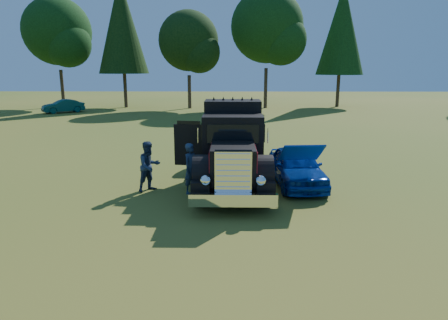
% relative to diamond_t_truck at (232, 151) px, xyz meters
% --- Properties ---
extents(ground, '(120.00, 120.00, 0.00)m').
position_rel_diamond_t_truck_xyz_m(ground, '(-0.37, -1.29, -1.28)').
color(ground, '#3D5B1A').
rests_on(ground, ground).
extents(treeline, '(72.10, 24.04, 13.84)m').
position_rel_diamond_t_truck_xyz_m(treeline, '(-2.66, 25.72, 6.55)').
color(treeline, '#2D2116').
rests_on(treeline, ground).
extents(diamond_t_truck, '(3.37, 7.16, 3.00)m').
position_rel_diamond_t_truck_xyz_m(diamond_t_truck, '(0.00, 0.00, 0.00)').
color(diamond_t_truck, black).
rests_on(diamond_t_truck, ground).
extents(hotrod_coupe, '(1.94, 4.26, 1.89)m').
position_rel_diamond_t_truck_xyz_m(hotrod_coupe, '(2.31, 0.06, -0.60)').
color(hotrod_coupe, '#1608B7').
rests_on(hotrod_coupe, ground).
extents(spectator_near, '(0.69, 0.75, 1.72)m').
position_rel_diamond_t_truck_xyz_m(spectator_near, '(-1.39, -0.99, -0.42)').
color(spectator_near, '#20334B').
rests_on(spectator_near, ground).
extents(spectator_far, '(1.06, 1.06, 1.74)m').
position_rel_diamond_t_truck_xyz_m(spectator_far, '(-2.86, -0.72, -0.41)').
color(spectator_far, '#1E2346').
rests_on(spectator_far, ground).
extents(distant_teal_car, '(3.78, 3.31, 1.24)m').
position_rel_diamond_t_truck_xyz_m(distant_teal_car, '(-15.96, 23.78, -0.66)').
color(distant_teal_car, '#0A3741').
rests_on(distant_teal_car, ground).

